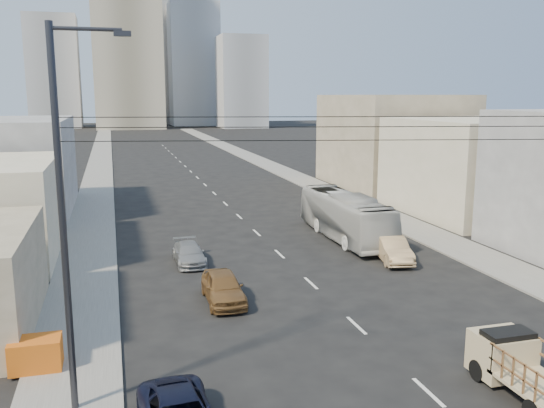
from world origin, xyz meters
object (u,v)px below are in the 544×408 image
sedan_brown (223,287)px  sedan_tan (392,249)px  flatbed_pickup (523,364)px  streetlamp_left (66,214)px  sedan_grey (189,254)px  crate_stack (36,354)px  city_bus (345,216)px

sedan_brown → sedan_tan: bearing=21.3°
flatbed_pickup → sedan_brown: size_ratio=1.00×
sedan_brown → streetlamp_left: 11.98m
sedan_tan → sedan_grey: (-11.98, 2.80, -0.14)m
flatbed_pickup → crate_stack: (-15.97, 6.12, -0.40)m
sedan_grey → crate_stack: crate_stack is taller
sedan_brown → crate_stack: size_ratio=2.45×
streetlamp_left → crate_stack: streetlamp_left is taller
sedan_grey → streetlamp_left: streetlamp_left is taller
sedan_tan → crate_stack: bearing=-142.6°
sedan_brown → crate_stack: 9.51m
flatbed_pickup → sedan_brown: flatbed_pickup is taller
sedan_brown → crate_stack: (-7.92, -5.26, -0.06)m
sedan_grey → city_bus: bearing=15.1°
city_bus → sedan_grey: (-11.39, -3.18, -1.01)m
sedan_brown → crate_stack: bearing=-145.8°
city_bus → streetlamp_left: (-16.98, -18.69, 4.83)m
sedan_grey → flatbed_pickup: bearing=-65.1°
crate_stack → streetlamp_left: bearing=-63.3°
flatbed_pickup → streetlamp_left: streetlamp_left is taller
flatbed_pickup → sedan_tan: flatbed_pickup is taller
city_bus → crate_stack: size_ratio=6.42×
sedan_brown → sedan_tan: 12.03m
city_bus → sedan_tan: city_bus is taller
city_bus → streetlamp_left: bearing=-132.4°
city_bus → sedan_tan: size_ratio=2.56×
sedan_tan → sedan_grey: bearing=177.8°
sedan_brown → city_bus: bearing=44.4°
city_bus → sedan_grey: bearing=-164.6°
crate_stack → flatbed_pickup: bearing=-21.0°
sedan_grey → crate_stack: 14.27m
city_bus → sedan_brown: size_ratio=2.62×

